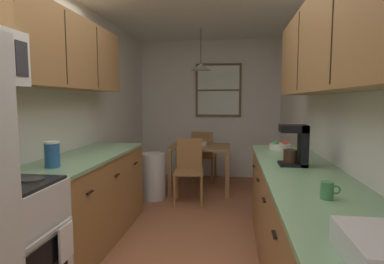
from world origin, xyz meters
TOP-DOWN VIEW (x-y plane):
  - ground_plane at (0.00, 1.00)m, footprint 12.00×12.00m
  - wall_left at (-1.35, 1.00)m, footprint 0.10×9.00m
  - wall_right at (1.35, 1.00)m, footprint 0.10×9.00m
  - wall_back at (0.00, 3.65)m, footprint 4.40×0.10m
  - stove_range at (-0.99, -0.55)m, footprint 0.66×0.63m
  - counter_left at (-1.00, 0.67)m, footprint 0.64×1.81m
  - upper_cabinets_left at (-1.14, 0.62)m, footprint 0.33×1.89m
  - counter_right at (1.00, 0.06)m, footprint 0.64×3.08m
  - upper_cabinets_right at (1.14, 0.01)m, footprint 0.33×2.76m
  - dining_table at (-0.06, 2.62)m, footprint 0.92×0.74m
  - dining_chair_near at (-0.16, 2.04)m, footprint 0.43×0.43m
  - dining_chair_far at (-0.07, 3.19)m, footprint 0.43×0.43m
  - pendant_light at (-0.06, 2.62)m, footprint 0.31×0.31m
  - back_window at (0.17, 3.58)m, footprint 0.84×0.05m
  - trash_bin at (-0.70, 2.12)m, footprint 0.35×0.35m
  - storage_canister at (-1.00, 0.07)m, footprint 0.12×0.12m
  - dish_towel at (-0.64, -0.40)m, footprint 0.02×0.16m
  - coffee_maker at (0.98, 0.39)m, footprint 0.22×0.18m
  - mug_by_coffeemaker at (0.97, -0.50)m, footprint 0.11×0.07m
  - mug_spare at (1.06, 0.73)m, footprint 0.11×0.08m
  - fruit_bowl at (0.97, 1.28)m, footprint 0.24×0.24m
  - table_serving_bowl at (-0.05, 2.65)m, footprint 0.17×0.17m

SIDE VIEW (x-z plane):
  - ground_plane at x=0.00m, z-range 0.00..0.00m
  - trash_bin at x=-0.70m, z-range 0.00..0.67m
  - counter_right at x=1.00m, z-range 0.00..0.90m
  - counter_left at x=-1.00m, z-range 0.00..0.90m
  - stove_range at x=-0.99m, z-range -0.08..1.02m
  - dish_towel at x=-0.64m, z-range 0.38..0.62m
  - dining_chair_near at x=-0.16m, z-range 0.05..0.95m
  - dining_chair_far at x=-0.07m, z-range 0.05..0.95m
  - dining_table at x=-0.06m, z-range 0.24..0.97m
  - table_serving_bowl at x=-0.05m, z-range 0.73..0.79m
  - fruit_bowl at x=0.97m, z-range 0.89..0.98m
  - mug_spare at x=1.06m, z-range 0.90..0.99m
  - mug_by_coffeemaker at x=0.97m, z-range 0.90..1.00m
  - storage_canister at x=-1.00m, z-range 0.90..1.11m
  - coffee_maker at x=0.98m, z-range 0.91..1.25m
  - wall_left at x=-1.35m, z-range 0.00..2.55m
  - wall_right at x=1.35m, z-range 0.00..2.55m
  - wall_back at x=0.00m, z-range 0.00..2.55m
  - back_window at x=0.17m, z-range 1.14..2.12m
  - upper_cabinets_right at x=1.14m, z-range 1.50..2.19m
  - upper_cabinets_left at x=-1.14m, z-range 1.55..2.24m
  - pendant_light at x=-0.06m, z-range 1.64..2.28m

